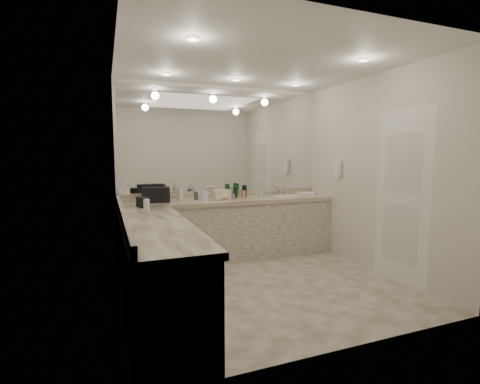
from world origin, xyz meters
name	(u,v)px	position (x,y,z in m)	size (l,w,h in m)	color
floor	(264,285)	(0.00, 0.00, 0.00)	(3.20, 3.20, 0.00)	beige
ceiling	(265,61)	(0.00, 0.00, 2.60)	(3.20, 3.20, 0.00)	white
wall_back	(223,171)	(0.00, 1.50, 1.30)	(3.20, 0.02, 2.60)	beige
wall_left	(119,180)	(-1.60, 0.00, 1.30)	(0.02, 3.00, 2.60)	beige
wall_right	(373,174)	(1.60, 0.00, 1.30)	(0.02, 3.00, 2.60)	beige
vanity_back_base	(230,230)	(0.00, 1.20, 0.42)	(3.20, 0.60, 0.84)	beige
vanity_back_top	(230,201)	(0.00, 1.19, 0.87)	(3.20, 0.64, 0.06)	beige
vanity_left_base	(156,272)	(-1.30, -0.30, 0.42)	(0.60, 2.40, 0.84)	beige
vanity_left_top	(156,226)	(-1.29, -0.30, 0.87)	(0.64, 2.42, 0.06)	beige
backsplash_back	(224,194)	(0.00, 1.48, 0.95)	(3.20, 0.04, 0.10)	beige
backsplash_left	(123,215)	(-1.58, 0.00, 0.95)	(0.04, 3.00, 0.10)	beige
mirror_back	(224,141)	(0.00, 1.49, 1.77)	(3.12, 0.01, 1.55)	white
mirror_left	(119,132)	(-1.59, 0.00, 1.77)	(0.01, 2.92, 1.55)	white
sink	(286,196)	(0.95, 1.20, 0.90)	(0.44, 0.44, 0.03)	white
faucet	(280,190)	(0.95, 1.41, 0.97)	(0.24, 0.16, 0.14)	silver
wall_phone	(338,168)	(1.56, 0.70, 1.35)	(0.06, 0.10, 0.24)	white
door	(402,197)	(1.59, -0.50, 1.05)	(0.02, 0.82, 2.10)	white
black_toiletry_bag	(156,194)	(-1.08, 1.23, 1.01)	(0.38, 0.24, 0.22)	black
black_bag_spill	(143,202)	(-1.30, 0.82, 0.96)	(0.11, 0.23, 0.13)	black
cream_cosmetic_case	(221,195)	(-0.14, 1.17, 0.97)	(0.24, 0.15, 0.14)	beige
hand_towel	(305,194)	(1.32, 1.23, 0.92)	(0.26, 0.17, 0.04)	white
lotion_left	(147,205)	(-1.30, 0.40, 0.98)	(0.07, 0.07, 0.16)	white
soap_bottle_a	(180,192)	(-0.73, 1.29, 1.02)	(0.09, 0.09, 0.24)	beige
soap_bottle_b	(204,193)	(-0.43, 1.11, 1.01)	(0.10, 0.10, 0.22)	silver
soap_bottle_c	(224,194)	(-0.11, 1.14, 0.98)	(0.12, 0.12, 0.16)	#FFD688
green_bottle_0	(244,191)	(0.26, 1.28, 1.00)	(0.06, 0.06, 0.19)	#15532D
green_bottle_1	(244,191)	(0.28, 1.32, 0.99)	(0.07, 0.07, 0.19)	#15532D
green_bottle_2	(235,192)	(0.12, 1.30, 0.99)	(0.07, 0.07, 0.18)	#15532D
amenity_bottle_0	(218,194)	(-0.15, 1.31, 0.97)	(0.04, 0.04, 0.14)	#E0B28C
amenity_bottle_1	(196,196)	(-0.50, 1.28, 0.96)	(0.06, 0.06, 0.12)	#3F3F4C
amenity_bottle_2	(233,196)	(0.06, 1.22, 0.93)	(0.05, 0.05, 0.07)	#9966B2
amenity_bottle_3	(261,194)	(0.48, 1.14, 0.95)	(0.06, 0.06, 0.11)	silver
amenity_bottle_4	(244,194)	(0.23, 1.19, 0.96)	(0.04, 0.04, 0.12)	#E57F66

